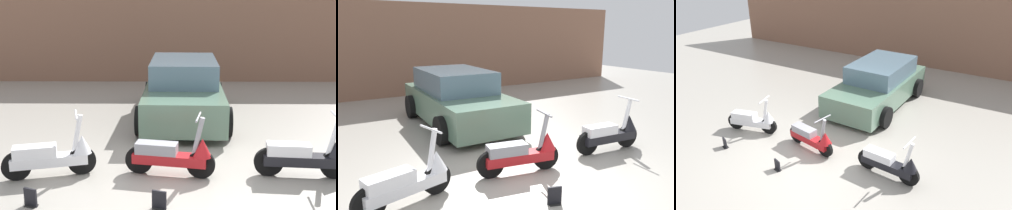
# 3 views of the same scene
# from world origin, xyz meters

# --- Properties ---
(ground_plane) EXTENTS (28.00, 28.00, 0.00)m
(ground_plane) POSITION_xyz_m (0.00, 0.00, 0.00)
(ground_plane) COLOR #9E998E
(wall_back) EXTENTS (19.60, 0.12, 3.30)m
(wall_back) POSITION_xyz_m (0.00, 8.19, 1.65)
(wall_back) COLOR #845B47
(wall_back) RESTS_ON ground_plane
(scooter_front_left) EXTENTS (1.42, 0.65, 1.01)m
(scooter_front_left) POSITION_xyz_m (-2.11, 0.48, 0.36)
(scooter_front_left) COLOR black
(scooter_front_left) RESTS_ON ground_plane
(scooter_front_right) EXTENTS (1.44, 0.58, 1.01)m
(scooter_front_right) POSITION_xyz_m (-0.22, 0.53, 0.36)
(scooter_front_right) COLOR black
(scooter_front_right) RESTS_ON ground_plane
(scooter_front_center) EXTENTS (1.48, 0.53, 1.03)m
(scooter_front_center) POSITION_xyz_m (1.86, 0.50, 0.37)
(scooter_front_center) COLOR black
(scooter_front_center) RESTS_ON ground_plane
(car_rear_left) EXTENTS (2.03, 4.07, 1.37)m
(car_rear_left) POSITION_xyz_m (0.02, 3.83, 0.65)
(car_rear_left) COLOR #51705B
(car_rear_left) RESTS_ON ground_plane
(placard_near_right_scooter) EXTENTS (0.20, 0.16, 0.26)m
(placard_near_right_scooter) POSITION_xyz_m (-0.42, -0.55, 0.11)
(placard_near_right_scooter) COLOR black
(placard_near_right_scooter) RESTS_ON ground_plane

